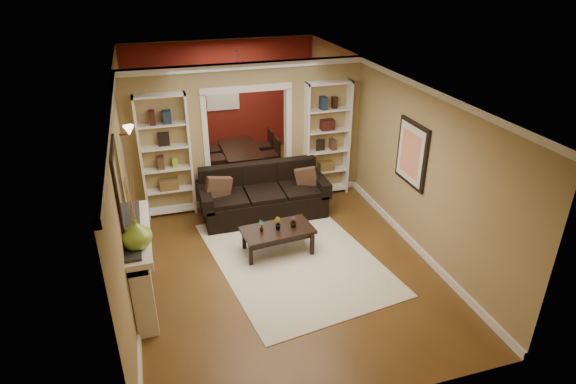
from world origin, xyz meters
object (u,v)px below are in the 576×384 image
object	(u,v)px
coffee_table	(278,240)
bookshelf_right	(327,140)
fireplace	(143,266)
dining_table	(242,158)
sofa	(263,193)
bookshelf_left	(166,157)

from	to	relation	value
coffee_table	bookshelf_right	world-z (taller)	bookshelf_right
coffee_table	fireplace	distance (m)	2.23
fireplace	dining_table	size ratio (longest dim) A/B	1.17
fireplace	dining_table	bearing A→B (deg)	61.93
bookshelf_right	dining_table	distance (m)	2.36
bookshelf_right	dining_table	world-z (taller)	bookshelf_right
sofa	dining_table	bearing A→B (deg)	88.60
bookshelf_left	dining_table	world-z (taller)	bookshelf_left
fireplace	bookshelf_left	bearing A→B (deg)	77.95
bookshelf_left	fireplace	size ratio (longest dim) A/B	1.35
coffee_table	dining_table	world-z (taller)	dining_table
sofa	dining_table	distance (m)	2.27
sofa	fireplace	xyz separation A→B (m)	(-2.19, -1.95, 0.12)
bookshelf_left	fireplace	distance (m)	2.65
fireplace	dining_table	world-z (taller)	fireplace
bookshelf_left	dining_table	bearing A→B (deg)	44.61
sofa	coffee_table	xyz separation A→B (m)	(-0.09, -1.29, -0.24)
bookshelf_left	bookshelf_right	world-z (taller)	same
bookshelf_right	sofa	bearing A→B (deg)	-158.17
sofa	dining_table	world-z (taller)	sofa
coffee_table	bookshelf_left	size ratio (longest dim) A/B	0.50
coffee_table	dining_table	bearing A→B (deg)	81.86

